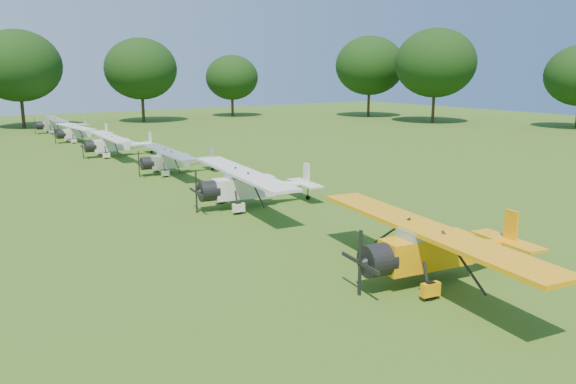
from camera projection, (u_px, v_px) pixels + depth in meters
name	position (u px, v px, depth m)	size (l,w,h in m)	color
ground	(249.00, 214.00, 30.56)	(160.00, 160.00, 0.00)	#2B4A12
tree_belt	(301.00, 63.00, 30.91)	(137.36, 130.27, 14.52)	#302312
aircraft_2	(439.00, 245.00, 20.68)	(7.54, 11.96, 2.35)	orange
aircraft_3	(253.00, 183.00, 31.97)	(7.36, 11.69, 2.30)	silver
aircraft_4	(175.00, 159.00, 42.18)	(6.09, 9.70, 1.91)	white
aircraft_5	(117.00, 143.00, 50.69)	(6.50, 10.34, 2.04)	silver
aircraft_6	(81.00, 132.00, 60.79)	(5.97, 9.52, 1.87)	silver
aircraft_7	(60.00, 123.00, 69.43)	(6.30, 10.04, 1.98)	white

